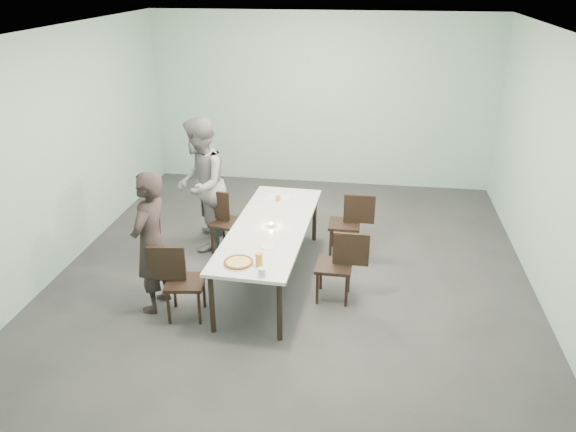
# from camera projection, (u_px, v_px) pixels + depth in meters

# --- Properties ---
(ground) EXTENTS (7.00, 7.00, 0.00)m
(ground) POSITION_uv_depth(u_px,v_px,m) (292.00, 275.00, 7.26)
(ground) COLOR #333335
(ground) RESTS_ON ground
(room_shell) EXTENTS (6.02, 7.02, 3.01)m
(room_shell) POSITION_uv_depth(u_px,v_px,m) (293.00, 121.00, 6.44)
(room_shell) COLOR #A6D1C7
(room_shell) RESTS_ON ground
(table) EXTENTS (1.01, 2.64, 0.75)m
(table) POSITION_uv_depth(u_px,v_px,m) (270.00, 230.00, 6.88)
(table) COLOR white
(table) RESTS_ON ground
(chair_near_left) EXTENTS (0.64, 0.47, 0.87)m
(chair_near_left) POSITION_uv_depth(u_px,v_px,m) (177.00, 277.00, 6.22)
(chair_near_left) COLOR black
(chair_near_left) RESTS_ON ground
(chair_far_left) EXTENTS (0.65, 0.50, 0.87)m
(chair_far_left) POSITION_uv_depth(u_px,v_px,m) (223.00, 217.00, 7.70)
(chair_far_left) COLOR black
(chair_far_left) RESTS_ON ground
(chair_near_right) EXTENTS (0.62, 0.43, 0.87)m
(chair_near_right) POSITION_uv_depth(u_px,v_px,m) (341.00, 261.00, 6.55)
(chair_near_right) COLOR black
(chair_near_right) RESTS_ON ground
(chair_far_right) EXTENTS (0.61, 0.42, 0.87)m
(chair_far_right) POSITION_uv_depth(u_px,v_px,m) (351.00, 220.00, 7.62)
(chair_far_right) COLOR black
(chair_far_right) RESTS_ON ground
(diner_near) EXTENTS (0.48, 0.65, 1.66)m
(diner_near) POSITION_uv_depth(u_px,v_px,m) (151.00, 243.00, 6.26)
(diner_near) COLOR black
(diner_near) RESTS_ON ground
(diner_far) EXTENTS (0.82, 0.99, 1.85)m
(diner_far) POSITION_uv_depth(u_px,v_px,m) (200.00, 185.00, 7.66)
(diner_far) COLOR gray
(diner_far) RESTS_ON ground
(pizza) EXTENTS (0.34, 0.34, 0.04)m
(pizza) POSITION_uv_depth(u_px,v_px,m) (239.00, 262.00, 5.97)
(pizza) COLOR white
(pizza) RESTS_ON table
(side_plate) EXTENTS (0.18, 0.18, 0.01)m
(side_plate) POSITION_uv_depth(u_px,v_px,m) (268.00, 246.00, 6.34)
(side_plate) COLOR white
(side_plate) RESTS_ON table
(beer_glass) EXTENTS (0.08, 0.08, 0.15)m
(beer_glass) POSITION_uv_depth(u_px,v_px,m) (259.00, 260.00, 5.90)
(beer_glass) COLOR orange
(beer_glass) RESTS_ON table
(water_tumbler) EXTENTS (0.08, 0.08, 0.09)m
(water_tumbler) POSITION_uv_depth(u_px,v_px,m) (262.00, 272.00, 5.72)
(water_tumbler) COLOR silver
(water_tumbler) RESTS_ON table
(tealight) EXTENTS (0.06, 0.06, 0.05)m
(tealight) POSITION_uv_depth(u_px,v_px,m) (271.00, 225.00, 6.83)
(tealight) COLOR silver
(tealight) RESTS_ON table
(amber_tumbler) EXTENTS (0.07, 0.07, 0.08)m
(amber_tumbler) POSITION_uv_depth(u_px,v_px,m) (278.00, 198.00, 7.57)
(amber_tumbler) COLOR orange
(amber_tumbler) RESTS_ON table
(menu) EXTENTS (0.31, 0.23, 0.01)m
(menu) POSITION_uv_depth(u_px,v_px,m) (278.00, 198.00, 7.68)
(menu) COLOR silver
(menu) RESTS_ON table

